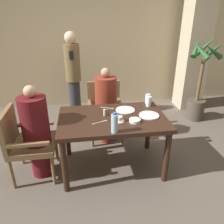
# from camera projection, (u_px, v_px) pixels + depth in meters

# --- Properties ---
(ground_plane) EXTENTS (16.00, 16.00, 0.00)m
(ground_plane) POSITION_uv_depth(u_px,v_px,m) (112.00, 166.00, 2.96)
(ground_plane) COLOR #60564C
(wall_back) EXTENTS (8.00, 0.06, 2.80)m
(wall_back) POSITION_uv_depth(u_px,v_px,m) (96.00, 38.00, 4.44)
(wall_back) COLOR #C6B289
(wall_back) RESTS_ON ground_plane
(pillar_stone) EXTENTS (0.46, 0.46, 2.70)m
(pillar_stone) POSITION_uv_depth(u_px,v_px,m) (195.00, 42.00, 4.28)
(pillar_stone) COLOR #BCAD8E
(pillar_stone) RESTS_ON ground_plane
(dining_table) EXTENTS (1.30, 0.84, 0.74)m
(dining_table) POSITION_uv_depth(u_px,v_px,m) (112.00, 124.00, 2.69)
(dining_table) COLOR #331E14
(dining_table) RESTS_ON ground_plane
(chair_left_side) EXTENTS (0.53, 0.53, 0.90)m
(chair_left_side) POSITION_uv_depth(u_px,v_px,m) (26.00, 140.00, 2.61)
(chair_left_side) COLOR brown
(chair_left_side) RESTS_ON ground_plane
(diner_in_left_chair) EXTENTS (0.32, 0.32, 1.18)m
(diner_in_left_chair) POSITION_uv_depth(u_px,v_px,m) (36.00, 132.00, 2.58)
(diner_in_left_chair) COLOR #5B1419
(diner_in_left_chair) RESTS_ON ground_plane
(chair_far_side) EXTENTS (0.53, 0.53, 0.90)m
(chair_far_side) POSITION_uv_depth(u_px,v_px,m) (105.00, 108.00, 3.48)
(chair_far_side) COLOR brown
(chair_far_side) RESTS_ON ground_plane
(diner_in_far_chair) EXTENTS (0.32, 0.32, 1.18)m
(diner_in_far_chair) POSITION_uv_depth(u_px,v_px,m) (106.00, 105.00, 3.31)
(diner_in_far_chair) COLOR maroon
(diner_in_far_chair) RESTS_ON ground_plane
(standing_host) EXTENTS (0.27, 0.31, 1.61)m
(standing_host) POSITION_uv_depth(u_px,v_px,m) (73.00, 75.00, 3.93)
(standing_host) COLOR #2D2D33
(standing_host) RESTS_ON ground_plane
(potted_palm) EXTENTS (0.53, 0.54, 1.54)m
(potted_palm) POSITION_uv_depth(u_px,v_px,m) (199.00, 90.00, 4.02)
(potted_palm) COLOR #4C4238
(potted_palm) RESTS_ON ground_plane
(plate_main_left) EXTENTS (0.25, 0.25, 0.01)m
(plate_main_left) POSITION_uv_depth(u_px,v_px,m) (125.00, 110.00, 2.83)
(plate_main_left) COLOR white
(plate_main_left) RESTS_ON dining_table
(plate_main_right) EXTENTS (0.25, 0.25, 0.01)m
(plate_main_right) POSITION_uv_depth(u_px,v_px,m) (149.00, 115.00, 2.68)
(plate_main_right) COLOR white
(plate_main_right) RESTS_ON dining_table
(teacup_with_saucer) EXTENTS (0.12, 0.12, 0.06)m
(teacup_with_saucer) POSITION_uv_depth(u_px,v_px,m) (119.00, 119.00, 2.53)
(teacup_with_saucer) COLOR white
(teacup_with_saucer) RESTS_ON dining_table
(bowl_small) EXTENTS (0.13, 0.13, 0.04)m
(bowl_small) POSITION_uv_depth(u_px,v_px,m) (135.00, 121.00, 2.53)
(bowl_small) COLOR white
(bowl_small) RESTS_ON dining_table
(water_bottle) EXTENTS (0.07, 0.07, 0.23)m
(water_bottle) POSITION_uv_depth(u_px,v_px,m) (115.00, 123.00, 2.27)
(water_bottle) COLOR #A3C6DB
(water_bottle) RESTS_ON dining_table
(glass_tall_near) EXTENTS (0.07, 0.07, 0.14)m
(glass_tall_near) POSITION_uv_depth(u_px,v_px,m) (148.00, 99.00, 3.01)
(glass_tall_near) COLOR silver
(glass_tall_near) RESTS_ON dining_table
(glass_tall_mid) EXTENTS (0.07, 0.07, 0.14)m
(glass_tall_mid) POSITION_uv_depth(u_px,v_px,m) (149.00, 101.00, 2.93)
(glass_tall_mid) COLOR silver
(glass_tall_mid) RESTS_ON dining_table
(salt_shaker) EXTENTS (0.03, 0.03, 0.08)m
(salt_shaker) POSITION_uv_depth(u_px,v_px,m) (104.00, 112.00, 2.68)
(salt_shaker) COLOR white
(salt_shaker) RESTS_ON dining_table
(pepper_shaker) EXTENTS (0.03, 0.03, 0.08)m
(pepper_shaker) POSITION_uv_depth(u_px,v_px,m) (108.00, 112.00, 2.68)
(pepper_shaker) COLOR #4C3D2D
(pepper_shaker) RESTS_ON dining_table
(fork_beside_plate) EXTENTS (0.17, 0.09, 0.00)m
(fork_beside_plate) POSITION_uv_depth(u_px,v_px,m) (108.00, 108.00, 2.89)
(fork_beside_plate) COLOR silver
(fork_beside_plate) RESTS_ON dining_table
(knife_beside_plate) EXTENTS (0.18, 0.09, 0.00)m
(knife_beside_plate) POSITION_uv_depth(u_px,v_px,m) (101.00, 122.00, 2.53)
(knife_beside_plate) COLOR silver
(knife_beside_plate) RESTS_ON dining_table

